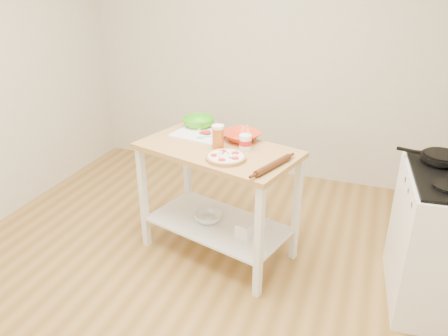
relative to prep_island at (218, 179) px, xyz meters
name	(u,v)px	position (x,y,z in m)	size (l,w,h in m)	color
room_shell	(174,112)	(-0.02, -0.63, 0.70)	(4.04, 4.54, 2.74)	olive
prep_island	(218,179)	(0.00, 0.00, 0.00)	(1.28, 0.92, 0.90)	#B78A4B
skillet	(441,157)	(1.48, 0.17, 0.33)	(0.41, 0.27, 0.03)	black
pizza	(226,157)	(0.13, -0.18, 0.27)	(0.28, 0.28, 0.04)	tan
cutting_board	(200,134)	(-0.22, 0.20, 0.26)	(0.44, 0.36, 0.04)	white
spatula	(206,137)	(-0.15, 0.13, 0.27)	(0.14, 0.09, 0.01)	#47D5C1
knife	(204,127)	(-0.25, 0.34, 0.27)	(0.27, 0.03, 0.01)	silver
orange_bowl	(241,136)	(0.11, 0.20, 0.29)	(0.28, 0.28, 0.07)	red
green_bowl	(199,123)	(-0.30, 0.36, 0.29)	(0.26, 0.26, 0.08)	#3FB216
beer_pint	(218,137)	(0.01, -0.02, 0.34)	(0.09, 0.09, 0.18)	#B15719
yogurt_tub	(245,142)	(0.20, 0.04, 0.31)	(0.09, 0.09, 0.19)	white
rolling_pin	(273,165)	(0.46, -0.21, 0.27)	(0.04, 0.04, 0.37)	#512912
shelf_glass_bowl	(208,217)	(-0.08, 0.00, -0.35)	(0.22, 0.22, 0.07)	silver
shelf_bin	(245,230)	(0.25, -0.11, -0.33)	(0.11, 0.11, 0.11)	white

